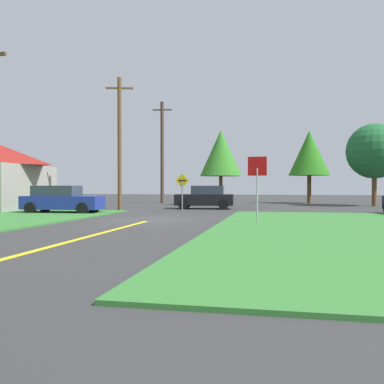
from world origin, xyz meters
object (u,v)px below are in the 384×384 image
at_px(utility_pole_far, 162,151).
at_px(pine_tree_center, 374,151).
at_px(direction_sign, 182,188).
at_px(stop_sign, 257,176).
at_px(parked_car_near_building, 61,200).
at_px(oak_tree_left, 309,153).
at_px(oak_tree_right, 221,153).
at_px(car_approaching_junction, 205,197).
at_px(utility_pole_mid, 120,142).

relative_size(utility_pole_far, pine_tree_center, 1.44).
bearing_deg(direction_sign, pine_tree_center, 36.26).
height_order(stop_sign, utility_pole_far, utility_pole_far).
height_order(parked_car_near_building, oak_tree_left, oak_tree_left).
xyz_separation_m(parked_car_near_building, utility_pole_far, (1.64, 15.87, 4.04)).
relative_size(direction_sign, oak_tree_right, 0.39).
xyz_separation_m(stop_sign, utility_pole_far, (-9.84, 20.48, 2.84)).
bearing_deg(direction_sign, car_approaching_junction, 72.64).
xyz_separation_m(car_approaching_junction, direction_sign, (-0.96, -3.06, 0.68)).
xyz_separation_m(utility_pole_mid, direction_sign, (4.30, -0.28, -3.03)).
bearing_deg(pine_tree_center, utility_pole_far, 172.55).
xyz_separation_m(stop_sign, oak_tree_left, (3.64, 22.49, 2.63)).
bearing_deg(utility_pole_mid, parked_car_near_building, -118.03).
height_order(parked_car_near_building, utility_pole_far, utility_pole_far).
xyz_separation_m(utility_pole_mid, utility_pole_far, (-0.43, 11.98, 0.33)).
bearing_deg(oak_tree_left, stop_sign, -99.20).
relative_size(parked_car_near_building, oak_tree_right, 0.75).
bearing_deg(parked_car_near_building, stop_sign, -25.37).
bearing_deg(car_approaching_junction, parked_car_near_building, 37.48).
xyz_separation_m(direction_sign, oak_tree_left, (8.75, 14.26, 3.15)).
distance_m(stop_sign, oak_tree_left, 22.93).
distance_m(parked_car_near_building, utility_pole_far, 16.46).
bearing_deg(pine_tree_center, oak_tree_left, 137.12).
xyz_separation_m(pine_tree_center, oak_tree_right, (-12.14, -1.48, -0.08)).
bearing_deg(oak_tree_left, oak_tree_right, -141.69).
bearing_deg(utility_pole_mid, car_approaching_junction, 27.84).
xyz_separation_m(utility_pole_far, direction_sign, (4.74, -12.26, -3.36)).
xyz_separation_m(direction_sign, pine_tree_center, (13.47, 9.88, 2.89)).
bearing_deg(pine_tree_center, utility_pole_mid, -151.62).
relative_size(car_approaching_junction, pine_tree_center, 0.63).
bearing_deg(stop_sign, utility_pole_mid, -36.33).
xyz_separation_m(utility_pole_mid, oak_tree_left, (13.05, 13.98, 0.11)).
distance_m(utility_pole_far, direction_sign, 13.56).
bearing_deg(pine_tree_center, stop_sign, -114.79).
xyz_separation_m(parked_car_near_building, oak_tree_right, (7.70, 12.01, 3.49)).
bearing_deg(car_approaching_junction, utility_pole_mid, 23.04).
relative_size(parked_car_near_building, utility_pole_mid, 0.53).
bearing_deg(oak_tree_left, utility_pole_far, -171.56).
xyz_separation_m(car_approaching_junction, oak_tree_right, (0.38, 5.34, 3.49)).
relative_size(stop_sign, pine_tree_center, 0.43).
distance_m(parked_car_near_building, pine_tree_center, 24.25).
height_order(utility_pole_mid, oak_tree_right, utility_pole_mid).
bearing_deg(oak_tree_right, direction_sign, -99.00).
distance_m(stop_sign, utility_pole_far, 22.90).
relative_size(car_approaching_junction, utility_pole_far, 0.44).
distance_m(parked_car_near_building, direction_sign, 7.36).
bearing_deg(oak_tree_right, car_approaching_junction, -94.02).
bearing_deg(utility_pole_mid, stop_sign, -42.11).
distance_m(utility_pole_far, oak_tree_left, 13.63).
bearing_deg(direction_sign, utility_pole_mid, 176.28).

